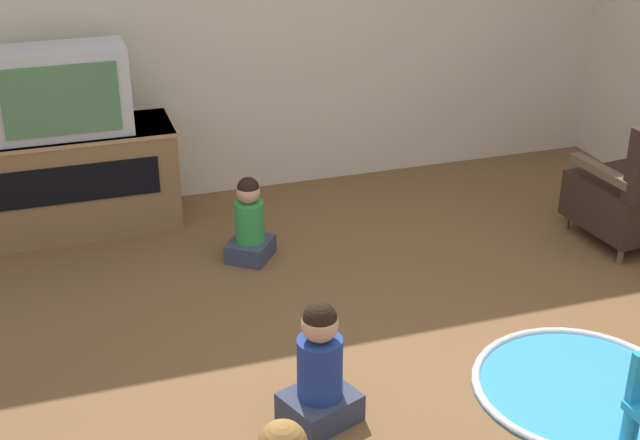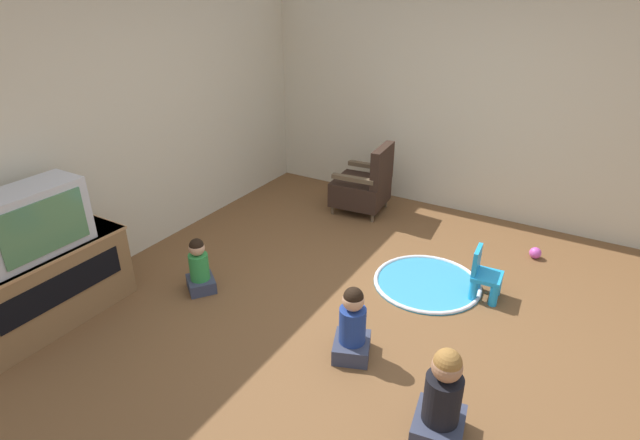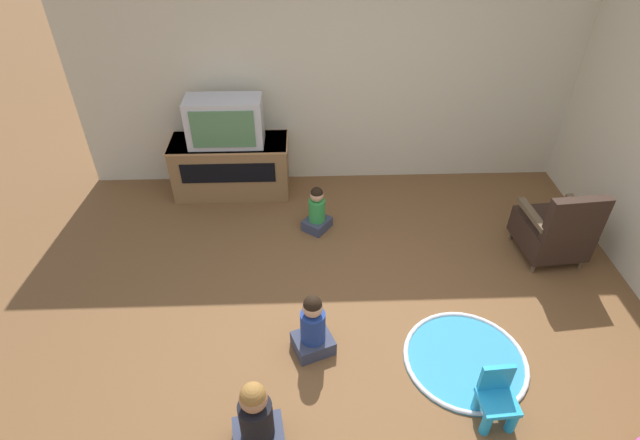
# 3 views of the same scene
# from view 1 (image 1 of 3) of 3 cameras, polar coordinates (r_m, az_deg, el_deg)

# --- Properties ---
(ground_plane) EXTENTS (30.00, 30.00, 0.00)m
(ground_plane) POSITION_cam_1_polar(r_m,az_deg,el_deg) (4.19, 6.21, -10.34)
(ground_plane) COLOR brown
(wall_back) EXTENTS (5.52, 0.12, 2.53)m
(wall_back) POSITION_cam_1_polar(r_m,az_deg,el_deg) (5.82, -5.61, 13.71)
(wall_back) COLOR beige
(wall_back) RESTS_ON ground_plane
(tv_cabinet) EXTENTS (1.29, 0.52, 0.64)m
(tv_cabinet) POSITION_cam_1_polar(r_m,az_deg,el_deg) (5.65, -15.67, 2.57)
(tv_cabinet) COLOR brown
(tv_cabinet) RESTS_ON ground_plane
(television) EXTENTS (0.79, 0.37, 0.51)m
(television) POSITION_cam_1_polar(r_m,az_deg,el_deg) (5.42, -16.34, 7.91)
(television) COLOR #B7B7BC
(television) RESTS_ON tv_cabinet
(black_armchair) EXTENTS (0.61, 0.64, 0.82)m
(black_armchair) POSITION_cam_1_polar(r_m,az_deg,el_deg) (5.59, 19.58, 1.60)
(black_armchair) COLOR brown
(black_armchair) RESTS_ON ground_plane
(play_mat) EXTENTS (0.97, 0.97, 0.04)m
(play_mat) POSITION_cam_1_polar(r_m,az_deg,el_deg) (4.29, 16.21, -10.21)
(play_mat) COLOR teal
(play_mat) RESTS_ON ground_plane
(child_watching_center) EXTENTS (0.37, 0.35, 0.58)m
(child_watching_center) POSITION_cam_1_polar(r_m,az_deg,el_deg) (3.81, -0.01, -9.63)
(child_watching_center) COLOR #33384C
(child_watching_center) RESTS_ON ground_plane
(child_watching_right) EXTENTS (0.34, 0.34, 0.51)m
(child_watching_right) POSITION_cam_1_polar(r_m,az_deg,el_deg) (5.13, -4.54, -0.25)
(child_watching_right) COLOR #33384C
(child_watching_right) RESTS_ON ground_plane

